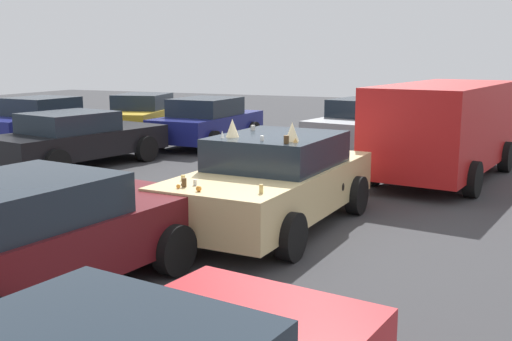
% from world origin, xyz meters
% --- Properties ---
extents(ground_plane, '(60.00, 60.00, 0.00)m').
position_xyz_m(ground_plane, '(0.00, 0.00, 0.00)').
color(ground_plane, '#38383A').
extents(art_car_decorated, '(4.58, 2.30, 1.76)m').
position_xyz_m(art_car_decorated, '(0.04, -0.00, 0.75)').
color(art_car_decorated, '#D8BC7F').
rests_on(art_car_decorated, ground).
extents(parked_van_far_right, '(5.52, 2.84, 2.11)m').
position_xyz_m(parked_van_far_right, '(5.23, -1.95, 1.19)').
color(parked_van_far_right, '#B21919').
rests_on(parked_van_far_right, ground).
extents(parked_sedan_row_back_far, '(4.48, 2.57, 1.46)m').
position_xyz_m(parked_sedan_row_back_far, '(8.82, 0.86, 0.72)').
color(parked_sedan_row_back_far, gray).
rests_on(parked_sedan_row_back_far, ground).
extents(parked_sedan_row_back_center, '(4.54, 2.49, 1.41)m').
position_xyz_m(parked_sedan_row_back_center, '(-3.83, 1.37, 0.72)').
color(parked_sedan_row_back_center, '#5B1419').
rests_on(parked_sedan_row_back_center, ground).
extents(parked_sedan_far_left, '(4.25, 2.26, 1.51)m').
position_xyz_m(parked_sedan_far_left, '(5.15, 9.52, 0.75)').
color(parked_sedan_far_left, navy).
rests_on(parked_sedan_far_left, ground).
extents(parked_sedan_near_right, '(4.44, 2.70, 1.40)m').
position_xyz_m(parked_sedan_near_right, '(8.92, 8.67, 0.71)').
color(parked_sedan_near_right, gold).
rests_on(parked_sedan_near_right, ground).
extents(parked_sedan_behind_left, '(4.72, 2.70, 1.36)m').
position_xyz_m(parked_sedan_behind_left, '(3.09, 6.56, 0.69)').
color(parked_sedan_behind_left, black).
rests_on(parked_sedan_behind_left, ground).
extents(parked_sedan_behind_right, '(4.27, 2.08, 1.45)m').
position_xyz_m(parked_sedan_behind_right, '(7.54, 5.32, 0.73)').
color(parked_sedan_behind_right, navy).
rests_on(parked_sedan_behind_right, ground).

